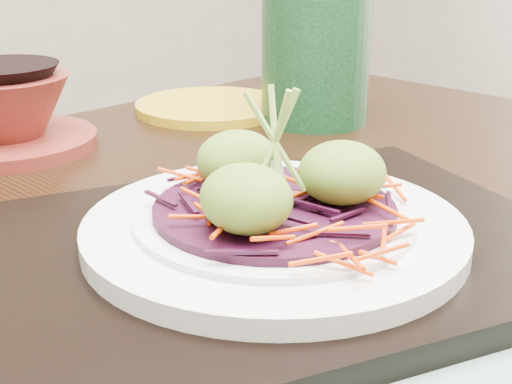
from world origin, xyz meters
TOP-DOWN VIEW (x-y plane):
  - dining_table at (-0.07, 0.04)m, footprint 1.26×0.93m
  - placemat at (-0.06, -0.04)m, footprint 0.52×0.45m
  - serving_tray at (-0.06, -0.04)m, footprint 0.45×0.38m
  - white_plate at (-0.06, -0.04)m, footprint 0.25×0.25m
  - cabbage_bed at (-0.06, -0.04)m, footprint 0.16×0.16m
  - carrot_julienne at (-0.06, -0.04)m, footprint 0.20×0.20m
  - guacamole_scoops at (-0.06, -0.04)m, footprint 0.14×0.12m
  - scallion_garnish at (-0.06, -0.04)m, footprint 0.06×0.06m
  - terracotta_bowl_set at (-0.11, 0.35)m, footprint 0.25×0.25m
  - yellow_plate at (0.15, 0.35)m, footprint 0.20×0.20m
  - green_jar at (0.22, 0.24)m, footprint 0.15×0.15m

SIDE VIEW (x-z plane):
  - dining_table at x=-0.07m, z-range 0.27..1.00m
  - placemat at x=-0.06m, z-range 0.73..0.74m
  - yellow_plate at x=0.15m, z-range 0.73..0.74m
  - serving_tray at x=-0.06m, z-range 0.74..0.75m
  - white_plate at x=-0.06m, z-range 0.75..0.77m
  - terracotta_bowl_set at x=-0.11m, z-range 0.73..0.80m
  - cabbage_bed at x=-0.06m, z-range 0.77..0.78m
  - carrot_julienne at x=-0.06m, z-range 0.78..0.79m
  - guacamole_scoops at x=-0.06m, z-range 0.78..0.82m
  - green_jar at x=0.22m, z-range 0.73..0.88m
  - scallion_garnish at x=-0.06m, z-range 0.77..0.86m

